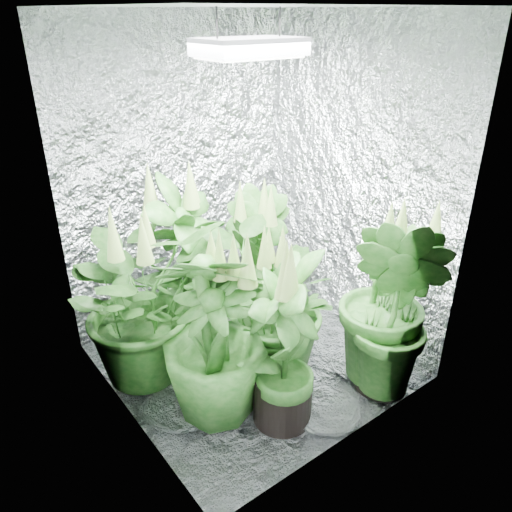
{
  "coord_description": "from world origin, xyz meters",
  "views": [
    {
      "loc": [
        -1.51,
        -2.03,
        1.98
      ],
      "look_at": [
        0.04,
        0.0,
        0.73
      ],
      "focal_mm": 35.0,
      "sensor_mm": 36.0,
      "label": 1
    }
  ],
  "objects_px": {
    "plant_f": "(284,343)",
    "circulation_fan": "(263,273)",
    "plant_c": "(261,265)",
    "plant_b": "(187,266)",
    "plant_e": "(273,309)",
    "plant_d": "(214,336)",
    "grow_lamp": "(250,48)",
    "plant_a": "(142,302)",
    "plant_g": "(391,306)"
  },
  "relations": [
    {
      "from": "plant_f",
      "to": "plant_g",
      "type": "relative_size",
      "value": 0.92
    },
    {
      "from": "plant_a",
      "to": "plant_b",
      "type": "distance_m",
      "value": 0.41
    },
    {
      "from": "plant_d",
      "to": "plant_b",
      "type": "bearing_deg",
      "value": 70.83
    },
    {
      "from": "grow_lamp",
      "to": "plant_g",
      "type": "distance_m",
      "value": 1.5
    },
    {
      "from": "plant_d",
      "to": "circulation_fan",
      "type": "xyz_separation_m",
      "value": [
        1.0,
        0.87,
        -0.34
      ]
    },
    {
      "from": "plant_c",
      "to": "plant_e",
      "type": "relative_size",
      "value": 1.08
    },
    {
      "from": "plant_a",
      "to": "plant_d",
      "type": "height_order",
      "value": "plant_a"
    },
    {
      "from": "plant_e",
      "to": "plant_g",
      "type": "xyz_separation_m",
      "value": [
        0.45,
        -0.47,
        0.09
      ]
    },
    {
      "from": "plant_c",
      "to": "circulation_fan",
      "type": "height_order",
      "value": "plant_c"
    },
    {
      "from": "plant_g",
      "to": "circulation_fan",
      "type": "distance_m",
      "value": 1.33
    },
    {
      "from": "circulation_fan",
      "to": "plant_d",
      "type": "bearing_deg",
      "value": -116.55
    },
    {
      "from": "plant_g",
      "to": "circulation_fan",
      "type": "relative_size",
      "value": 3.12
    },
    {
      "from": "plant_c",
      "to": "circulation_fan",
      "type": "xyz_separation_m",
      "value": [
        0.32,
        0.37,
        -0.32
      ]
    },
    {
      "from": "plant_c",
      "to": "plant_b",
      "type": "bearing_deg",
      "value": 161.0
    },
    {
      "from": "plant_g",
      "to": "plant_e",
      "type": "bearing_deg",
      "value": 133.83
    },
    {
      "from": "grow_lamp",
      "to": "plant_b",
      "type": "height_order",
      "value": "grow_lamp"
    },
    {
      "from": "plant_e",
      "to": "circulation_fan",
      "type": "relative_size",
      "value": 2.55
    },
    {
      "from": "plant_c",
      "to": "grow_lamp",
      "type": "bearing_deg",
      "value": -136.18
    },
    {
      "from": "plant_d",
      "to": "plant_f",
      "type": "bearing_deg",
      "value": -45.01
    },
    {
      "from": "grow_lamp",
      "to": "plant_f",
      "type": "xyz_separation_m",
      "value": [
        -0.16,
        -0.49,
        -1.33
      ]
    },
    {
      "from": "circulation_fan",
      "to": "plant_c",
      "type": "bearing_deg",
      "value": -108.04
    },
    {
      "from": "plant_c",
      "to": "plant_g",
      "type": "relative_size",
      "value": 0.88
    },
    {
      "from": "plant_a",
      "to": "grow_lamp",
      "type": "bearing_deg",
      "value": -25.98
    },
    {
      "from": "plant_b",
      "to": "grow_lamp",
      "type": "bearing_deg",
      "value": -66.29
    },
    {
      "from": "plant_a",
      "to": "plant_f",
      "type": "height_order",
      "value": "plant_f"
    },
    {
      "from": "grow_lamp",
      "to": "plant_a",
      "type": "bearing_deg",
      "value": 154.02
    },
    {
      "from": "plant_f",
      "to": "plant_g",
      "type": "bearing_deg",
      "value": -13.23
    },
    {
      "from": "plant_e",
      "to": "plant_g",
      "type": "bearing_deg",
      "value": -46.17
    },
    {
      "from": "plant_b",
      "to": "circulation_fan",
      "type": "height_order",
      "value": "plant_b"
    },
    {
      "from": "plant_b",
      "to": "plant_e",
      "type": "relative_size",
      "value": 1.24
    },
    {
      "from": "plant_b",
      "to": "plant_d",
      "type": "distance_m",
      "value": 0.7
    },
    {
      "from": "plant_f",
      "to": "circulation_fan",
      "type": "bearing_deg",
      "value": 56.23
    },
    {
      "from": "plant_a",
      "to": "plant_d",
      "type": "distance_m",
      "value": 0.54
    },
    {
      "from": "plant_b",
      "to": "plant_f",
      "type": "height_order",
      "value": "plant_b"
    },
    {
      "from": "plant_c",
      "to": "plant_g",
      "type": "height_order",
      "value": "plant_g"
    },
    {
      "from": "plant_e",
      "to": "plant_f",
      "type": "distance_m",
      "value": 0.37
    },
    {
      "from": "plant_f",
      "to": "plant_g",
      "type": "height_order",
      "value": "plant_g"
    },
    {
      "from": "plant_e",
      "to": "plant_f",
      "type": "height_order",
      "value": "plant_f"
    },
    {
      "from": "plant_e",
      "to": "circulation_fan",
      "type": "xyz_separation_m",
      "value": [
        0.57,
        0.81,
        -0.3
      ]
    },
    {
      "from": "plant_c",
      "to": "circulation_fan",
      "type": "distance_m",
      "value": 0.58
    },
    {
      "from": "circulation_fan",
      "to": "grow_lamp",
      "type": "bearing_deg",
      "value": -110.52
    },
    {
      "from": "plant_f",
      "to": "plant_a",
      "type": "bearing_deg",
      "value": 117.74
    },
    {
      "from": "grow_lamp",
      "to": "plant_a",
      "type": "xyz_separation_m",
      "value": [
        -0.57,
        0.28,
        -1.32
      ]
    },
    {
      "from": "plant_b",
      "to": "plant_c",
      "type": "height_order",
      "value": "plant_b"
    },
    {
      "from": "plant_e",
      "to": "plant_f",
      "type": "bearing_deg",
      "value": -120.06
    },
    {
      "from": "grow_lamp",
      "to": "plant_c",
      "type": "relative_size",
      "value": 0.48
    },
    {
      "from": "plant_b",
      "to": "plant_e",
      "type": "bearing_deg",
      "value": -70.85
    },
    {
      "from": "plant_b",
      "to": "plant_d",
      "type": "bearing_deg",
      "value": -109.17
    },
    {
      "from": "plant_e",
      "to": "plant_d",
      "type": "bearing_deg",
      "value": -171.5
    },
    {
      "from": "plant_a",
      "to": "plant_e",
      "type": "xyz_separation_m",
      "value": [
        0.59,
        -0.45,
        -0.05
      ]
    }
  ]
}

